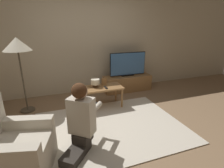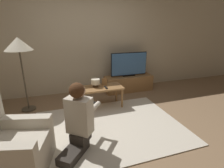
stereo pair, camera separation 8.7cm
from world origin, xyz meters
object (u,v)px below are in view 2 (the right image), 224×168
at_px(tv, 129,64).
at_px(coffee_table, 100,89).
at_px(person_kneeling, 79,118).
at_px(armchair, 10,150).
at_px(floor_lamp, 19,47).
at_px(table_lamp, 96,82).

height_order(tv, coffee_table, tv).
relative_size(coffee_table, person_kneeling, 0.97).
relative_size(tv, coffee_table, 1.04).
distance_m(armchair, person_kneeling, 0.86).
xyz_separation_m(coffee_table, floor_lamp, (-1.45, 0.35, 0.89)).
height_order(person_kneeling, table_lamp, person_kneeling).
xyz_separation_m(floor_lamp, table_lamp, (1.37, -0.31, -0.73)).
relative_size(coffee_table, armchair, 1.03).
bearing_deg(floor_lamp, table_lamp, -12.61).
height_order(tv, table_lamp, tv).
bearing_deg(tv, floor_lamp, -170.88).
bearing_deg(floor_lamp, person_kneeling, -61.79).
height_order(armchair, table_lamp, armchair).
relative_size(floor_lamp, armchair, 1.60).
xyz_separation_m(floor_lamp, armchair, (0.01, -1.70, -1.00)).
bearing_deg(tv, table_lamp, -146.61).
distance_m(tv, coffee_table, 1.27).
bearing_deg(table_lamp, floor_lamp, 167.39).
relative_size(tv, armchair, 1.06).
relative_size(tv, floor_lamp, 0.67).
distance_m(tv, person_kneeling, 2.53).
bearing_deg(person_kneeling, floor_lamp, -22.63).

